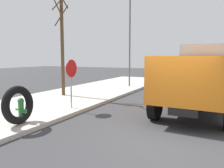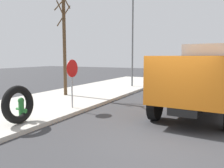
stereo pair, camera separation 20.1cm
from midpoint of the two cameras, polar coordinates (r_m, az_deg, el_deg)
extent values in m
plane|color=#38383A|center=(6.49, 11.96, -14.77)|extent=(80.00, 80.00, 0.00)
cylinder|color=#2D8438|center=(8.55, -22.24, -6.48)|extent=(0.18, 0.18, 0.67)
sphere|color=#2D8438|center=(8.47, -22.36, -3.92)|extent=(0.21, 0.21, 0.21)
cylinder|color=#2D8438|center=(8.41, -21.51, -6.09)|extent=(0.08, 0.15, 0.08)
cylinder|color=#2D8438|center=(8.65, -23.00, -5.81)|extent=(0.08, 0.15, 0.08)
cylinder|color=#2D8438|center=(8.43, -21.49, -6.63)|extent=(0.10, 0.15, 0.10)
torus|color=black|center=(8.22, -22.92, -4.81)|extent=(1.29, 0.40, 1.29)
cylinder|color=gray|center=(10.08, -10.71, 0.00)|extent=(0.06, 0.06, 2.10)
cylinder|color=red|center=(10.00, -10.60, 3.81)|extent=(0.76, 0.02, 0.76)
cube|color=orange|center=(9.51, 19.62, 1.74)|extent=(4.91, 2.73, 1.60)
cube|color=silver|center=(13.06, 22.20, 4.21)|extent=(2.12, 2.59, 2.20)
cube|color=black|center=(10.71, 20.37, -2.79)|extent=(7.03, 1.23, 0.24)
cylinder|color=black|center=(13.18, 16.43, -1.44)|extent=(1.11, 0.35, 1.10)
cylinder|color=black|center=(8.80, 10.00, -5.26)|extent=(1.11, 0.35, 1.10)
cube|color=#1E3899|center=(23.41, 24.56, 4.27)|extent=(4.90, 2.69, 1.60)
cube|color=silver|center=(19.80, 24.74, 4.79)|extent=(2.10, 2.58, 2.20)
cube|color=black|center=(22.36, 24.48, 1.80)|extent=(7.03, 1.18, 0.24)
cylinder|color=black|center=(20.09, 20.97, 1.12)|extent=(1.11, 0.34, 1.10)
cylinder|color=black|center=(24.67, 21.50, 2.07)|extent=(1.11, 0.34, 1.10)
cube|color=gold|center=(27.77, 24.77, 4.56)|extent=(4.89, 2.67, 1.60)
cube|color=black|center=(31.36, 24.71, 5.29)|extent=(2.09, 2.57, 2.20)
cube|color=black|center=(28.91, 24.65, 2.78)|extent=(7.03, 1.15, 0.24)
cylinder|color=black|center=(31.22, 22.30, 2.92)|extent=(1.11, 0.34, 1.10)
cylinder|color=black|center=(26.64, 22.00, 2.36)|extent=(1.11, 0.34, 1.10)
cube|color=slate|center=(41.73, 25.42, 5.06)|extent=(4.80, 2.51, 1.60)
cube|color=maroon|center=(38.12, 25.39, 5.41)|extent=(2.00, 2.50, 2.20)
cube|color=black|center=(40.66, 25.34, 3.72)|extent=(7.00, 0.91, 0.24)
cylinder|color=black|center=(38.40, 23.43, 3.49)|extent=(1.10, 0.30, 1.10)
cylinder|color=black|center=(42.99, 23.70, 3.77)|extent=(1.10, 0.30, 1.10)
cylinder|color=#4C3823|center=(13.57, -12.66, 9.08)|extent=(0.19, 0.19, 5.61)
cylinder|color=#4C3823|center=(14.13, -12.89, 16.20)|extent=(0.57, 0.67, 1.21)
cylinder|color=#4C3823|center=(14.31, -13.38, 19.26)|extent=(0.75, 0.60, 1.03)
cylinder|color=#4C3823|center=(13.58, -13.52, 17.54)|extent=(0.13, 0.60, 1.06)
cylinder|color=#595B5E|center=(17.50, 4.08, 9.98)|extent=(0.12, 0.12, 6.41)
camera|label=1|loc=(0.10, -90.67, -0.08)|focal=36.83mm
camera|label=2|loc=(0.10, 89.33, 0.08)|focal=36.83mm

